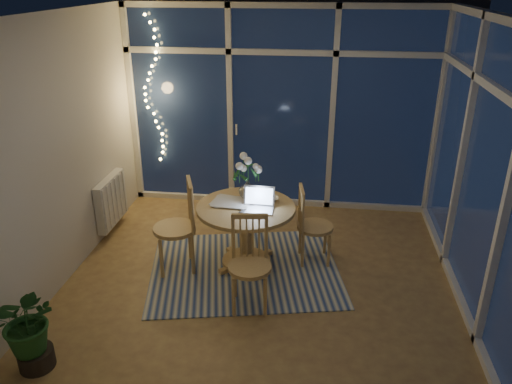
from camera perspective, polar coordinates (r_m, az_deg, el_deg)
floor at (r=5.19m, az=0.68°, el=-10.31°), size 4.00×4.00×0.00m
ceiling at (r=4.32m, az=0.86°, el=19.65°), size 4.00×4.00×0.00m
wall_back at (r=6.50m, az=2.88°, el=9.37°), size 4.00×0.04×2.60m
wall_front at (r=2.83m, az=-4.13°, el=-10.92°), size 4.00×0.04×2.60m
wall_left at (r=5.21m, az=-21.72°, el=4.03°), size 0.04×4.00×2.60m
wall_right at (r=4.81m, az=25.18°, el=1.86°), size 0.04×4.00×2.60m
window_wall_back at (r=6.46m, az=2.85°, el=9.28°), size 4.00×0.10×2.60m
window_wall_right at (r=4.79m, az=24.73°, el=1.89°), size 0.10×4.00×2.60m
radiator at (r=6.25m, az=-16.22°, el=-0.94°), size 0.10×0.70×0.58m
fairy_lights at (r=6.66m, az=-11.73°, el=11.27°), size 0.24×0.10×1.85m
garden_patio at (r=9.74m, az=7.17°, el=5.78°), size 12.00×6.00×0.10m
garden_fence at (r=9.99m, az=4.57°, el=12.05°), size 11.00×0.08×1.80m
neighbour_roof at (r=12.80m, az=7.03°, el=20.37°), size 7.00×3.00×2.20m
garden_shrubs at (r=8.16m, az=-2.03°, el=6.18°), size 0.90×0.90×0.90m
rug at (r=5.40m, az=-1.27°, el=-8.78°), size 2.26×1.96×0.01m
dining_table at (r=5.31m, az=-1.14°, el=-5.07°), size 1.22×1.22×0.70m
chair_left at (r=5.24m, az=-9.31°, el=-3.90°), size 0.60×0.60×1.01m
chair_right at (r=5.38m, az=6.79°, el=-3.76°), size 0.46×0.46×0.88m
chair_front at (r=4.61m, az=-0.74°, el=-8.34°), size 0.47×0.47×0.91m
laptop at (r=5.02m, az=0.17°, el=-0.89°), size 0.33×0.28×0.23m
flower_vase at (r=5.30m, az=-0.92°, el=0.36°), size 0.24×0.24×0.21m
bowl at (r=5.29m, az=1.85°, el=-0.74°), size 0.18×0.18×0.04m
newspapers at (r=5.24m, az=-2.51°, el=-1.11°), size 0.39×0.30×0.02m
phone at (r=4.99m, az=-1.35°, el=-2.48°), size 0.12×0.07×0.01m
potted_plant at (r=4.38m, az=-24.44°, el=-13.97°), size 0.56×0.49×0.76m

